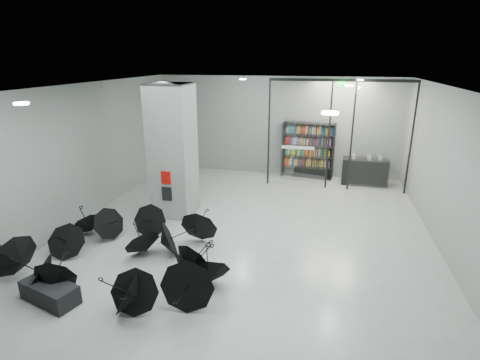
% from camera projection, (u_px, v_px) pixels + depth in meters
% --- Properties ---
extents(room, '(14.00, 14.02, 4.01)m').
position_uv_depth(room, '(238.00, 141.00, 8.75)').
color(room, gray).
rests_on(room, ground).
extents(column, '(1.20, 1.20, 4.00)m').
position_uv_depth(column, '(173.00, 151.00, 11.39)').
color(column, slate).
rests_on(column, ground).
extents(fire_cabinet, '(0.28, 0.04, 0.38)m').
position_uv_depth(fire_cabinet, '(166.00, 178.00, 11.02)').
color(fire_cabinet, '#A50A07').
rests_on(fire_cabinet, column).
extents(info_panel, '(0.30, 0.03, 0.42)m').
position_uv_depth(info_panel, '(167.00, 194.00, 11.18)').
color(info_panel, black).
rests_on(info_panel, column).
extents(exit_sign, '(0.30, 0.06, 0.15)m').
position_uv_depth(exit_sign, '(342.00, 84.00, 12.86)').
color(exit_sign, '#0CE533').
rests_on(exit_sign, room).
extents(glass_partition, '(5.06, 0.08, 4.00)m').
position_uv_depth(glass_partition, '(338.00, 131.00, 13.55)').
color(glass_partition, silver).
rests_on(glass_partition, ground).
extents(bench, '(1.34, 0.86, 0.40)m').
position_uv_depth(bench, '(50.00, 292.00, 7.59)').
color(bench, black).
rests_on(bench, ground).
extents(bookshelf, '(2.08, 0.72, 2.24)m').
position_uv_depth(bookshelf, '(308.00, 150.00, 15.26)').
color(bookshelf, black).
rests_on(bookshelf, ground).
extents(shop_counter, '(1.69, 0.71, 1.01)m').
position_uv_depth(shop_counter, '(365.00, 172.00, 14.53)').
color(shop_counter, black).
rests_on(shop_counter, ground).
extents(umbrella_cluster, '(5.40, 4.19, 1.25)m').
position_uv_depth(umbrella_cluster, '(130.00, 261.00, 8.58)').
color(umbrella_cluster, black).
rests_on(umbrella_cluster, ground).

